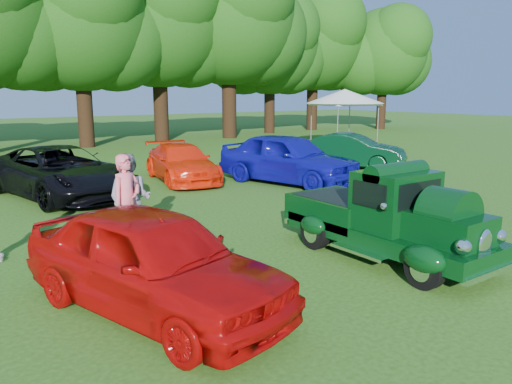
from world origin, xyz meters
TOP-DOWN VIEW (x-y plane):
  - ground at (0.00, 0.00)m, footprint 120.00×120.00m
  - hero_pickup at (1.31, 0.23)m, footprint 1.98×4.25m
  - red_convertible at (-3.23, 0.55)m, footprint 2.89×4.70m
  - back_car_black at (-2.16, 9.43)m, footprint 3.49×5.81m
  - back_car_orange at (2.03, 9.84)m, footprint 2.59×4.67m
  - back_car_blue at (4.77, 7.32)m, footprint 3.19×5.38m
  - back_car_green at (9.11, 8.53)m, footprint 3.39×4.45m
  - spectator_pink at (-2.33, 3.76)m, footprint 0.80×0.67m
  - spectator_grey at (-2.22, 3.87)m, footprint 1.13×1.13m
  - canopy_tent at (14.53, 14.32)m, footprint 5.03×5.03m
  - tree_line at (-0.80, 23.87)m, footprint 62.78×10.85m

SIDE VIEW (x-z plane):
  - ground at x=0.00m, z-range 0.00..0.00m
  - back_car_orange at x=2.03m, z-range 0.00..1.28m
  - back_car_green at x=9.11m, z-range 0.00..1.41m
  - hero_pickup at x=1.31m, z-range -0.11..1.55m
  - red_convertible at x=-3.23m, z-range 0.00..1.49m
  - back_car_black at x=-2.16m, z-range 0.00..1.51m
  - back_car_blue at x=4.77m, z-range 0.00..1.72m
  - spectator_grey at x=-2.22m, z-range 0.00..1.85m
  - spectator_pink at x=-2.33m, z-range 0.00..1.86m
  - canopy_tent at x=14.53m, z-range 1.19..4.43m
  - tree_line at x=-0.80m, z-range 1.02..13.29m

